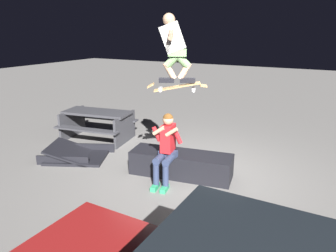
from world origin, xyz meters
TOP-DOWN VIEW (x-y plane):
  - ground_plane at (0.00, 0.00)m, footprint 40.00×40.00m
  - ledge_box_main at (0.22, 0.14)m, footprint 2.04×0.92m
  - person_sitting_on_ledge at (0.34, 0.52)m, footprint 0.60×0.78m
  - skateboard at (0.16, 0.46)m, footprint 1.00×0.63m
  - skater_airborne at (0.21, 0.49)m, footprint 0.62×0.83m
  - kicker_ramp at (2.61, 0.47)m, footprint 1.53×1.39m
  - picnic_table_back at (3.05, -0.76)m, footprint 1.90×1.61m

SIDE VIEW (x-z plane):
  - ground_plane at x=0.00m, z-range 0.00..0.00m
  - kicker_ramp at x=2.61m, z-range -0.14..0.28m
  - ledge_box_main at x=0.22m, z-range 0.00..0.46m
  - picnic_table_back at x=3.05m, z-range 0.12..0.87m
  - person_sitting_on_ledge at x=0.34m, z-range 0.07..1.36m
  - skateboard at x=0.16m, z-range 1.72..1.88m
  - skater_airborne at x=0.21m, z-range 1.93..3.05m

